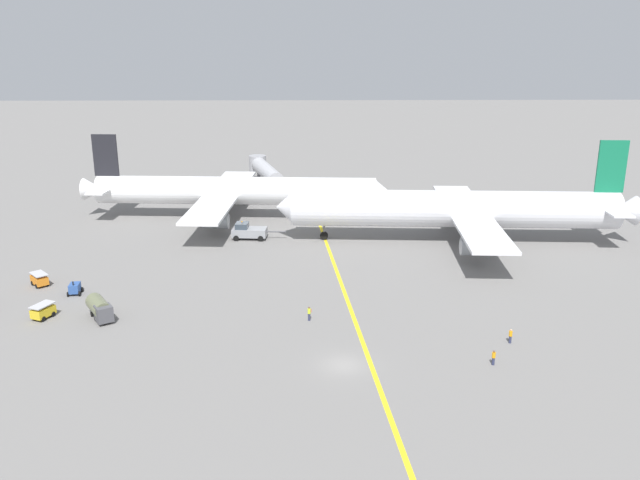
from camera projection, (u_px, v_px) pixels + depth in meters
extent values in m
plane|color=slate|center=(344.00, 365.00, 64.79)|extent=(600.00, 600.00, 0.00)
cube|color=yellow|center=(356.00, 323.00, 74.38)|extent=(10.27, 119.64, 0.01)
cylinder|color=white|center=(236.00, 191.00, 117.13)|extent=(50.39, 8.11, 4.99)
cone|color=white|center=(382.00, 192.00, 116.00)|extent=(3.08, 4.75, 4.59)
cone|color=white|center=(93.00, 189.00, 118.25)|extent=(3.84, 4.21, 3.99)
cube|color=white|center=(222.00, 194.00, 117.46)|extent=(8.94, 41.11, 0.44)
cube|color=white|center=(107.00, 187.00, 118.00)|extent=(4.01, 13.17, 0.28)
cube|color=black|center=(105.00, 155.00, 116.31)|extent=(4.41, 0.63, 7.46)
cylinder|color=#999EA3|center=(216.00, 221.00, 107.04)|extent=(4.35, 2.86, 2.60)
cylinder|color=#999EA3|center=(239.00, 190.00, 128.85)|extent=(4.35, 2.86, 2.60)
cylinder|color=slate|center=(221.00, 204.00, 121.50)|extent=(0.28, 0.28, 2.16)
cylinder|color=black|center=(221.00, 209.00, 121.82)|extent=(1.33, 0.63, 1.30)
cylinder|color=slate|center=(214.00, 213.00, 115.01)|extent=(0.28, 0.28, 2.16)
cylinder|color=black|center=(214.00, 219.00, 115.33)|extent=(1.33, 0.63, 1.30)
cylinder|color=slate|center=(347.00, 210.00, 117.24)|extent=(0.28, 0.28, 2.16)
cylinder|color=black|center=(347.00, 216.00, 117.56)|extent=(1.33, 0.63, 1.30)
cylinder|color=silver|center=(453.00, 209.00, 103.22)|extent=(51.50, 8.82, 5.84)
cone|color=silver|center=(285.00, 207.00, 104.26)|extent=(3.11, 5.53, 5.38)
cone|color=silver|center=(624.00, 211.00, 102.18)|extent=(3.87, 4.88, 4.68)
cube|color=silver|center=(469.00, 214.00, 103.37)|extent=(8.73, 40.58, 0.44)
cube|color=silver|center=(608.00, 207.00, 102.11)|extent=(3.95, 13.16, 0.28)
cube|color=#14724C|center=(612.00, 167.00, 100.25)|extent=(4.41, 0.62, 8.09)
cylinder|color=#999EA3|center=(451.00, 208.00, 114.71)|extent=(4.34, 2.84, 2.60)
cylinder|color=#999EA3|center=(475.00, 247.00, 93.17)|extent=(4.34, 2.84, 2.60)
cylinder|color=slate|center=(478.00, 237.00, 100.91)|extent=(0.28, 0.28, 2.08)
cylinder|color=black|center=(478.00, 244.00, 101.21)|extent=(1.33, 0.62, 1.30)
cylinder|color=slate|center=(470.00, 225.00, 107.40)|extent=(0.28, 0.28, 2.08)
cylinder|color=black|center=(470.00, 232.00, 107.71)|extent=(1.33, 0.62, 1.30)
cylinder|color=slate|center=(324.00, 230.00, 105.09)|extent=(0.28, 0.28, 2.08)
cylinder|color=black|center=(324.00, 236.00, 105.39)|extent=(1.33, 0.62, 1.30)
cube|color=gray|center=(250.00, 232.00, 105.80)|extent=(5.71, 3.27, 1.30)
cube|color=#333D47|center=(242.00, 225.00, 105.54)|extent=(2.15, 2.44, 0.90)
cylinder|color=#4C4C51|center=(276.00, 232.00, 105.53)|extent=(3.21, 0.43, 0.20)
sphere|color=orange|center=(242.00, 222.00, 105.36)|extent=(0.24, 0.24, 0.24)
cylinder|color=black|center=(236.00, 238.00, 104.72)|extent=(0.92, 0.37, 0.90)
cylinder|color=black|center=(239.00, 233.00, 107.47)|extent=(0.92, 0.37, 0.90)
cylinder|color=black|center=(261.00, 239.00, 104.51)|extent=(0.92, 0.37, 0.90)
cylinder|color=black|center=(263.00, 234.00, 107.25)|extent=(0.92, 0.37, 0.90)
cube|color=orange|center=(39.00, 280.00, 85.55)|extent=(2.85, 2.94, 1.00)
cube|color=#B2B2B7|center=(39.00, 274.00, 85.30)|extent=(2.99, 3.08, 0.12)
cylinder|color=black|center=(47.00, 284.00, 85.63)|extent=(0.55, 0.58, 0.60)
cylinder|color=black|center=(37.00, 286.00, 84.72)|extent=(0.55, 0.58, 0.60)
cylinder|color=black|center=(43.00, 281.00, 86.68)|extent=(0.55, 0.58, 0.60)
cylinder|color=black|center=(32.00, 283.00, 85.77)|extent=(0.55, 0.58, 0.60)
cube|color=gold|center=(43.00, 312.00, 75.52)|extent=(2.41, 2.98, 1.00)
cube|color=#B2B2B7|center=(42.00, 305.00, 75.27)|extent=(2.53, 3.13, 0.12)
cylinder|color=black|center=(43.00, 319.00, 74.75)|extent=(0.42, 0.63, 0.60)
cylinder|color=black|center=(34.00, 317.00, 75.26)|extent=(0.42, 0.63, 0.60)
cylinder|color=black|center=(53.00, 314.00, 76.07)|extent=(0.42, 0.63, 0.60)
cylinder|color=black|center=(44.00, 312.00, 76.59)|extent=(0.42, 0.63, 0.60)
cube|color=#2D5199|center=(75.00, 288.00, 82.66)|extent=(1.38, 1.92, 1.10)
cylinder|color=black|center=(73.00, 283.00, 81.92)|extent=(0.16, 0.16, 0.50)
cylinder|color=black|center=(71.00, 290.00, 83.46)|extent=(0.26, 0.62, 0.60)
cylinder|color=black|center=(82.00, 289.00, 83.62)|extent=(0.26, 0.62, 0.60)
cylinder|color=black|center=(68.00, 294.00, 82.03)|extent=(0.26, 0.62, 0.60)
cylinder|color=black|center=(80.00, 294.00, 82.20)|extent=(0.26, 0.62, 0.60)
cylinder|color=#666B4C|center=(99.00, 306.00, 75.56)|extent=(3.84, 4.45, 2.00)
cube|color=#4C4C51|center=(104.00, 313.00, 74.02)|extent=(2.45, 2.46, 1.80)
cylinder|color=black|center=(108.00, 316.00, 75.65)|extent=(0.49, 0.61, 0.60)
cylinder|color=black|center=(95.00, 318.00, 74.91)|extent=(0.49, 0.61, 0.60)
cylinder|color=black|center=(104.00, 311.00, 76.85)|extent=(0.49, 0.61, 0.60)
cylinder|color=black|center=(92.00, 314.00, 76.11)|extent=(0.49, 0.61, 0.60)
cylinder|color=#2D3351|center=(510.00, 339.00, 69.39)|extent=(0.28, 0.28, 0.82)
cylinder|color=orange|center=(511.00, 333.00, 69.19)|extent=(0.36, 0.36, 0.58)
sphere|color=tan|center=(511.00, 330.00, 69.07)|extent=(0.22, 0.22, 0.22)
cylinder|color=#F24C19|center=(511.00, 331.00, 69.42)|extent=(0.05, 0.05, 0.40)
cylinder|color=#2D3351|center=(493.00, 361.00, 64.71)|extent=(0.28, 0.28, 0.80)
cylinder|color=orange|center=(494.00, 355.00, 64.51)|extent=(0.36, 0.36, 0.57)
sphere|color=brown|center=(494.00, 351.00, 64.39)|extent=(0.22, 0.22, 0.22)
cylinder|color=#2D3351|center=(309.00, 317.00, 74.98)|extent=(0.28, 0.28, 0.87)
cylinder|color=#D1E02D|center=(309.00, 311.00, 74.77)|extent=(0.36, 0.36, 0.61)
sphere|color=brown|center=(309.00, 308.00, 74.64)|extent=(0.23, 0.23, 0.23)
cylinder|color=#F24C19|center=(311.00, 311.00, 74.58)|extent=(0.05, 0.05, 0.40)
cylinder|color=#B7B7BC|center=(266.00, 171.00, 139.39)|extent=(8.27, 20.20, 3.20)
cylinder|color=#99999E|center=(258.00, 163.00, 148.61)|extent=(3.84, 3.84, 3.52)
cylinder|color=#595960|center=(259.00, 173.00, 148.29)|extent=(0.70, 0.70, 4.08)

